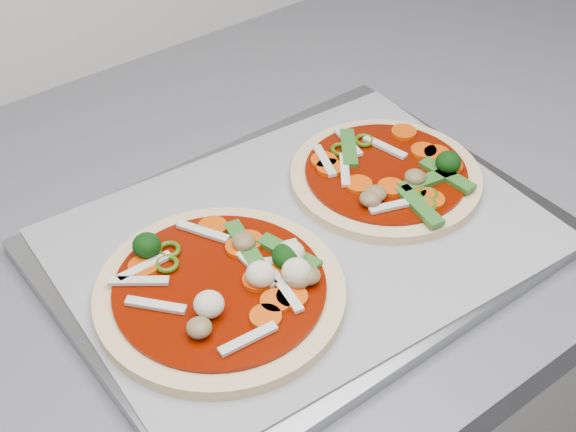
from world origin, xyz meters
TOP-DOWN VIEW (x-y plane):
  - base_cabinet at (0.00, 1.30)m, footprint 3.60×0.60m
  - countertop at (0.00, 1.30)m, footprint 3.60×0.60m
  - baking_tray at (-0.24, 1.22)m, footprint 0.42×0.31m
  - parchment at (-0.24, 1.22)m, footprint 0.42×0.32m
  - pizza_left at (-0.33, 1.20)m, footprint 0.26×0.26m
  - pizza_right at (-0.13, 1.23)m, footprint 0.18×0.18m

SIDE VIEW (x-z plane):
  - base_cabinet at x=0.00m, z-range 0.00..0.86m
  - countertop at x=0.00m, z-range 0.86..0.90m
  - baking_tray at x=-0.24m, z-range 0.90..0.91m
  - parchment at x=-0.24m, z-range 0.91..0.92m
  - pizza_right at x=-0.13m, z-range 0.91..0.94m
  - pizza_left at x=-0.33m, z-range 0.91..0.94m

